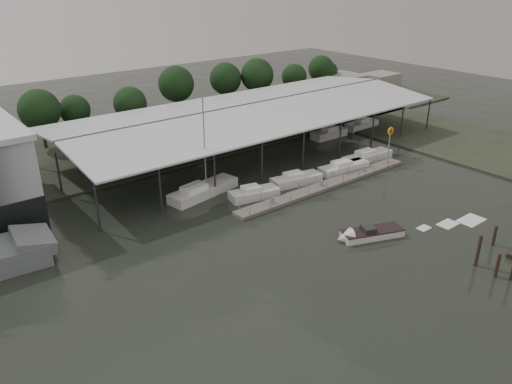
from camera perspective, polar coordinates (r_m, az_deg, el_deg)
ground at (r=47.67m, az=4.15°, el=-7.59°), size 200.00×200.00×0.00m
land_strip_far at (r=80.69m, az=-16.46°, el=5.07°), size 140.00×30.00×0.30m
land_strip_east at (r=86.58m, az=22.05°, el=5.55°), size 20.00×60.00×0.30m
covered_boat_shed at (r=75.37m, az=-0.58°, el=9.55°), size 58.24×24.00×6.96m
floating_dock at (r=63.37m, az=8.08°, el=0.78°), size 28.00×2.00×1.40m
shell_fuel_sign at (r=70.85m, az=15.04°, el=5.92°), size 1.10×0.18×5.55m
distant_commercial_buildings at (r=116.63m, az=10.97°, el=12.15°), size 22.00×8.00×4.00m
white_sailboat at (r=60.45m, az=-6.12°, el=0.17°), size 9.72×4.25×12.36m
speedboat_underway at (r=52.07m, az=12.56°, el=-4.74°), size 17.36×7.97×2.00m
moored_cruiser_0 at (r=59.41m, az=-0.26°, el=-0.16°), size 6.31×3.45×1.70m
moored_cruiser_1 at (r=63.63m, az=4.59°, el=1.45°), size 7.00×3.29×1.70m
moored_cruiser_2 at (r=68.33m, az=9.95°, el=2.78°), size 7.52×2.99×1.70m
moored_cruiser_3 at (r=73.06m, az=12.57°, el=3.97°), size 8.33×2.61×1.70m
horizon_tree_line at (r=94.05m, az=-5.25°, el=12.14°), size 67.85×9.90×9.59m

